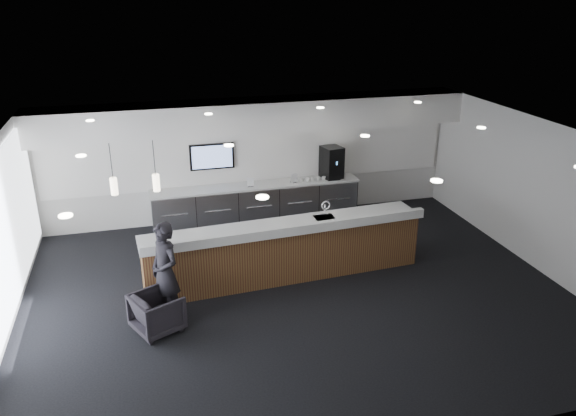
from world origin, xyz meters
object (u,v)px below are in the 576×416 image
object	(u,v)px
service_counter	(285,250)
coffee_machine	(332,162)
armchair	(157,312)
lounge_guest	(165,272)

from	to	relation	value
service_counter	coffee_machine	xyz separation A→B (m)	(1.98, 2.97, 0.77)
service_counter	armchair	distance (m)	2.85
service_counter	armchair	world-z (taller)	service_counter
lounge_guest	service_counter	bearing A→B (deg)	82.04
coffee_machine	lounge_guest	bearing A→B (deg)	-150.49
service_counter	lounge_guest	world-z (taller)	lounge_guest
service_counter	armchair	size ratio (longest dim) A/B	7.42
armchair	lounge_guest	xyz separation A→B (m)	(0.20, 0.37, 0.55)
lounge_guest	armchair	bearing A→B (deg)	-57.38
coffee_machine	lounge_guest	size ratio (longest dim) A/B	0.44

